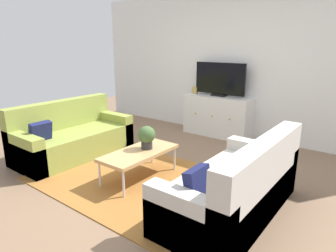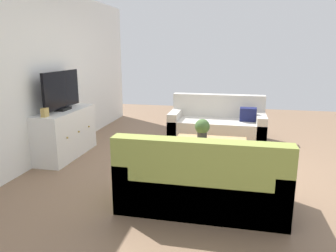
{
  "view_description": "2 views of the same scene",
  "coord_description": "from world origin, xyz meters",
  "px_view_note": "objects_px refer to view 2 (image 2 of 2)",
  "views": [
    {
      "loc": [
        2.55,
        -2.74,
        1.74
      ],
      "look_at": [
        0.0,
        0.58,
        0.57
      ],
      "focal_mm": 31.76,
      "sensor_mm": 36.0,
      "label": 1
    },
    {
      "loc": [
        -4.64,
        -0.41,
        1.72
      ],
      "look_at": [
        0.0,
        0.58,
        0.57
      ],
      "focal_mm": 33.74,
      "sensor_mm": 36.0,
      "label": 2
    }
  ],
  "objects_px": {
    "coffee_table": "(211,141)",
    "flat_screen_tv": "(62,91)",
    "potted_plant": "(202,128)",
    "mantel_clock": "(45,112)",
    "tv_console": "(66,133)",
    "couch_left_side": "(202,185)",
    "couch_right_side": "(217,125)"
  },
  "relations": [
    {
      "from": "tv_console",
      "to": "mantel_clock",
      "type": "xyz_separation_m",
      "value": [
        -0.53,
        0.0,
        0.45
      ]
    },
    {
      "from": "couch_right_side",
      "to": "tv_console",
      "type": "bearing_deg",
      "value": 122.83
    },
    {
      "from": "flat_screen_tv",
      "to": "couch_left_side",
      "type": "bearing_deg",
      "value": -119.33
    },
    {
      "from": "flat_screen_tv",
      "to": "mantel_clock",
      "type": "height_order",
      "value": "flat_screen_tv"
    },
    {
      "from": "flat_screen_tv",
      "to": "coffee_table",
      "type": "bearing_deg",
      "value": -86.92
    },
    {
      "from": "tv_console",
      "to": "flat_screen_tv",
      "type": "relative_size",
      "value": 1.29
    },
    {
      "from": "tv_console",
      "to": "coffee_table",
      "type": "bearing_deg",
      "value": -86.89
    },
    {
      "from": "couch_right_side",
      "to": "tv_console",
      "type": "height_order",
      "value": "couch_right_side"
    },
    {
      "from": "couch_left_side",
      "to": "tv_console",
      "type": "relative_size",
      "value": 1.38
    },
    {
      "from": "potted_plant",
      "to": "mantel_clock",
      "type": "bearing_deg",
      "value": 106.92
    },
    {
      "from": "potted_plant",
      "to": "tv_console",
      "type": "height_order",
      "value": "tv_console"
    },
    {
      "from": "couch_right_side",
      "to": "couch_left_side",
      "type": "bearing_deg",
      "value": 180.0
    },
    {
      "from": "coffee_table",
      "to": "mantel_clock",
      "type": "relative_size",
      "value": 8.25
    },
    {
      "from": "couch_right_side",
      "to": "coffee_table",
      "type": "relative_size",
      "value": 1.68
    },
    {
      "from": "coffee_table",
      "to": "flat_screen_tv",
      "type": "distance_m",
      "value": 2.49
    },
    {
      "from": "mantel_clock",
      "to": "couch_right_side",
      "type": "bearing_deg",
      "value": -49.0
    },
    {
      "from": "potted_plant",
      "to": "tv_console",
      "type": "xyz_separation_m",
      "value": [
        -0.14,
        2.22,
        -0.17
      ]
    },
    {
      "from": "couch_right_side",
      "to": "flat_screen_tv",
      "type": "bearing_deg",
      "value": 122.61
    },
    {
      "from": "couch_right_side",
      "to": "potted_plant",
      "type": "distance_m",
      "value": 1.42
    },
    {
      "from": "coffee_table",
      "to": "tv_console",
      "type": "bearing_deg",
      "value": 93.11
    },
    {
      "from": "potted_plant",
      "to": "tv_console",
      "type": "distance_m",
      "value": 2.23
    },
    {
      "from": "couch_left_side",
      "to": "flat_screen_tv",
      "type": "distance_m",
      "value": 2.86
    },
    {
      "from": "couch_right_side",
      "to": "mantel_clock",
      "type": "distance_m",
      "value": 3.19
    },
    {
      "from": "couch_left_side",
      "to": "tv_console",
      "type": "height_order",
      "value": "couch_left_side"
    },
    {
      "from": "coffee_table",
      "to": "tv_console",
      "type": "distance_m",
      "value": 2.36
    },
    {
      "from": "couch_right_side",
      "to": "coffee_table",
      "type": "height_order",
      "value": "couch_right_side"
    },
    {
      "from": "couch_left_side",
      "to": "coffee_table",
      "type": "distance_m",
      "value": 1.48
    },
    {
      "from": "coffee_table",
      "to": "tv_console",
      "type": "height_order",
      "value": "tv_console"
    },
    {
      "from": "potted_plant",
      "to": "couch_left_side",
      "type": "bearing_deg",
      "value": -174.06
    },
    {
      "from": "potted_plant",
      "to": "tv_console",
      "type": "bearing_deg",
      "value": 93.7
    },
    {
      "from": "tv_console",
      "to": "mantel_clock",
      "type": "height_order",
      "value": "mantel_clock"
    },
    {
      "from": "couch_left_side",
      "to": "mantel_clock",
      "type": "distance_m",
      "value": 2.57
    }
  ]
}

